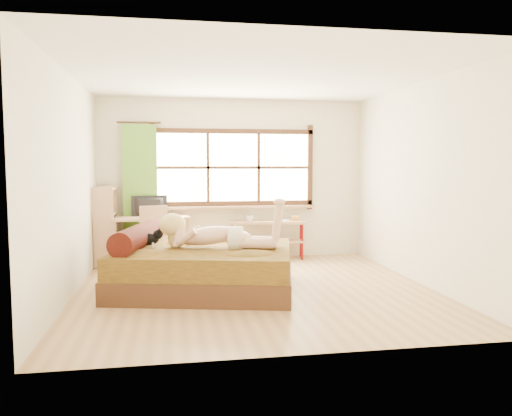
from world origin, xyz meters
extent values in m
plane|color=#9E754C|center=(0.00, 0.00, 0.00)|extent=(4.50, 4.50, 0.00)
plane|color=white|center=(0.00, 0.00, 2.70)|extent=(4.50, 4.50, 0.00)
plane|color=silver|center=(0.00, 2.25, 1.35)|extent=(4.50, 0.00, 4.50)
plane|color=silver|center=(0.00, -2.25, 1.35)|extent=(4.50, 0.00, 4.50)
plane|color=silver|center=(-2.25, 0.00, 1.35)|extent=(0.00, 4.50, 4.50)
plane|color=silver|center=(2.25, 0.00, 1.35)|extent=(0.00, 4.50, 4.50)
cube|color=#FFEDBF|center=(0.00, 2.25, 1.55)|extent=(2.60, 0.01, 1.30)
cube|color=#A27758|center=(0.00, 2.17, 0.88)|extent=(2.80, 0.16, 0.04)
cube|color=#478022|center=(-1.55, 2.13, 1.15)|extent=(0.55, 0.10, 2.20)
cube|color=#372210|center=(-0.64, 0.10, 0.14)|extent=(2.53, 2.20, 0.27)
cube|color=#37290C|center=(-0.64, 0.10, 0.41)|extent=(2.48, 2.16, 0.27)
cylinder|color=black|center=(-1.47, 0.29, 0.68)|extent=(0.64, 1.52, 0.31)
cube|color=#A27758|center=(-1.40, 1.95, 0.75)|extent=(1.30, 0.75, 0.04)
cube|color=#A27758|center=(-1.92, 1.64, 0.37)|extent=(0.06, 0.06, 0.74)
cube|color=#A27758|center=(-0.80, 1.82, 0.37)|extent=(0.06, 0.06, 0.74)
cube|color=#A27758|center=(-1.99, 2.08, 0.37)|extent=(0.06, 0.06, 0.74)
cube|color=#A27758|center=(-0.87, 2.26, 0.37)|extent=(0.06, 0.06, 0.74)
imported|color=black|center=(-1.40, 2.00, 0.93)|extent=(0.58, 0.16, 0.33)
cube|color=#A27758|center=(-1.30, 1.50, 0.45)|extent=(0.49, 0.49, 0.04)
cube|color=#A27758|center=(-1.33, 1.69, 0.72)|extent=(0.43, 0.11, 0.49)
cube|color=#A27758|center=(-1.45, 1.29, 0.21)|extent=(0.05, 0.05, 0.43)
cube|color=#A27758|center=(-1.08, 1.35, 0.21)|extent=(0.05, 0.05, 0.43)
cube|color=#A27758|center=(-1.51, 1.65, 0.21)|extent=(0.05, 0.05, 0.43)
cube|color=#A27758|center=(-1.14, 1.71, 0.21)|extent=(0.05, 0.05, 0.43)
cube|color=#A27758|center=(0.55, 2.07, 0.62)|extent=(1.32, 0.52, 0.04)
cube|color=#A27758|center=(0.55, 2.07, 0.30)|extent=(1.32, 0.52, 0.03)
cylinder|color=#6B090B|center=(-0.05, 2.04, 0.32)|extent=(0.04, 0.04, 0.64)
cylinder|color=#6B090B|center=(1.11, 1.85, 0.32)|extent=(0.04, 0.04, 0.64)
cylinder|color=#6B090B|center=(-0.01, 2.29, 0.32)|extent=(0.04, 0.04, 0.64)
cylinder|color=#6B090B|center=(1.15, 2.10, 0.32)|extent=(0.04, 0.04, 0.64)
cube|color=#C48631|center=(1.03, 1.99, 0.69)|extent=(0.12, 0.12, 0.09)
imported|color=gray|center=(0.25, 2.07, 0.69)|extent=(0.14, 0.14, 0.10)
imported|color=gray|center=(0.75, 2.07, 0.65)|extent=(0.22, 0.27, 0.02)
cube|color=#A27758|center=(-2.08, 1.92, 0.05)|extent=(0.32, 0.52, 0.03)
cube|color=#A27758|center=(-2.08, 1.92, 0.44)|extent=(0.32, 0.52, 0.03)
cube|color=#A27758|center=(-2.08, 1.92, 0.83)|extent=(0.32, 0.52, 0.03)
cube|color=#A27758|center=(-2.08, 1.92, 1.22)|extent=(0.32, 0.52, 0.03)
cube|color=#A27758|center=(-2.09, 1.66, 0.64)|extent=(0.31, 0.04, 1.25)
cube|color=#A27758|center=(-2.07, 2.18, 0.64)|extent=(0.31, 0.04, 1.25)
camera|label=1|loc=(-1.04, -6.20, 1.60)|focal=35.00mm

